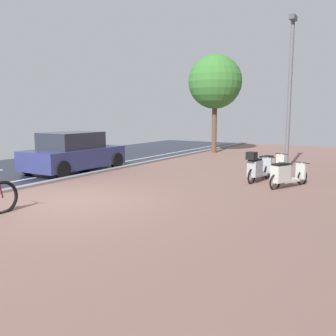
{
  "coord_description": "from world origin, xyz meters",
  "views": [
    {
      "loc": [
        6.87,
        -6.6,
        2.21
      ],
      "look_at": [
        2.49,
        0.7,
        0.95
      ],
      "focal_mm": 39.66,
      "sensor_mm": 36.0,
      "label": 1
    }
  ],
  "objects_px": {
    "scooter_far": "(257,168)",
    "scooter_extra": "(285,175)",
    "lamp_post": "(290,87)",
    "street_tree": "(215,82)",
    "parked_car_near": "(74,153)",
    "scooter_near": "(270,165)"
  },
  "relations": [
    {
      "from": "lamp_post",
      "to": "street_tree",
      "type": "xyz_separation_m",
      "value": [
        -5.14,
        4.67,
        0.71
      ]
    },
    {
      "from": "scooter_extra",
      "to": "street_tree",
      "type": "distance_m",
      "value": 10.66
    },
    {
      "from": "scooter_extra",
      "to": "parked_car_near",
      "type": "height_order",
      "value": "parked_car_near"
    },
    {
      "from": "scooter_near",
      "to": "scooter_far",
      "type": "xyz_separation_m",
      "value": [
        -0.01,
        -1.42,
        0.07
      ]
    },
    {
      "from": "scooter_near",
      "to": "lamp_post",
      "type": "height_order",
      "value": "lamp_post"
    },
    {
      "from": "scooter_extra",
      "to": "lamp_post",
      "type": "height_order",
      "value": "lamp_post"
    },
    {
      "from": "scooter_far",
      "to": "lamp_post",
      "type": "distance_m",
      "value": 4.05
    },
    {
      "from": "parked_car_near",
      "to": "scooter_near",
      "type": "bearing_deg",
      "value": 22.52
    },
    {
      "from": "scooter_extra",
      "to": "street_tree",
      "type": "xyz_separation_m",
      "value": [
        -5.92,
        8.14,
        3.52
      ]
    },
    {
      "from": "lamp_post",
      "to": "scooter_near",
      "type": "bearing_deg",
      "value": -98.1
    },
    {
      "from": "parked_car_near",
      "to": "scooter_extra",
      "type": "bearing_deg",
      "value": 6.55
    },
    {
      "from": "scooter_near",
      "to": "scooter_extra",
      "type": "bearing_deg",
      "value": -62.44
    },
    {
      "from": "parked_car_near",
      "to": "street_tree",
      "type": "xyz_separation_m",
      "value": [
        1.85,
        9.03,
        3.22
      ]
    },
    {
      "from": "lamp_post",
      "to": "scooter_far",
      "type": "bearing_deg",
      "value": -94.42
    },
    {
      "from": "parked_car_near",
      "to": "street_tree",
      "type": "height_order",
      "value": "street_tree"
    },
    {
      "from": "scooter_far",
      "to": "lamp_post",
      "type": "xyz_separation_m",
      "value": [
        0.23,
        2.97,
        2.75
      ]
    },
    {
      "from": "scooter_near",
      "to": "lamp_post",
      "type": "distance_m",
      "value": 3.22
    },
    {
      "from": "scooter_extra",
      "to": "lamp_post",
      "type": "distance_m",
      "value": 4.53
    },
    {
      "from": "scooter_extra",
      "to": "street_tree",
      "type": "relative_size",
      "value": 0.31
    },
    {
      "from": "scooter_far",
      "to": "scooter_extra",
      "type": "xyz_separation_m",
      "value": [
        1.01,
        -0.49,
        -0.06
      ]
    },
    {
      "from": "lamp_post",
      "to": "street_tree",
      "type": "height_order",
      "value": "lamp_post"
    },
    {
      "from": "scooter_near",
      "to": "lamp_post",
      "type": "relative_size",
      "value": 0.3
    }
  ]
}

